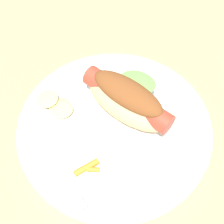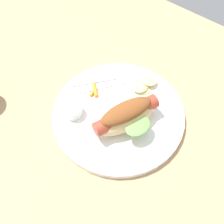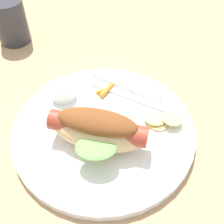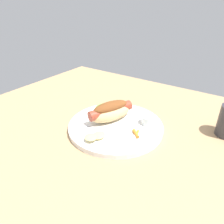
{
  "view_description": "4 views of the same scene",
  "coord_description": "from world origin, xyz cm",
  "px_view_note": "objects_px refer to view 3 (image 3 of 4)",
  "views": [
    {
      "loc": [
        22.76,
        5.03,
        44.76
      ],
      "look_at": [
        -3.76,
        -2.63,
        3.66
      ],
      "focal_mm": 51.63,
      "sensor_mm": 36.0,
      "label": 1
    },
    {
      "loc": [
        -25.23,
        30.33,
        63.34
      ],
      "look_at": [
        -2.45,
        -0.11,
        4.14
      ],
      "focal_mm": 50.76,
      "sensor_mm": 36.0,
      "label": 2
    },
    {
      "loc": [
        -33.33,
        1.51,
        40.01
      ],
      "look_at": [
        -2.35,
        -3.52,
        4.64
      ],
      "focal_mm": 46.74,
      "sensor_mm": 36.0,
      "label": 3
    },
    {
      "loc": [
        28.25,
        -49.56,
        37.33
      ],
      "look_at": [
        -4.91,
        -1.24,
        5.1
      ],
      "focal_mm": 33.06,
      "sensor_mm": 36.0,
      "label": 4
    }
  ],
  "objects_px": {
    "plate": "(104,130)",
    "drinking_cup": "(11,21)",
    "hot_dog": "(98,129)",
    "carrot_garnish": "(105,90)",
    "sauce_ramekin": "(63,91)",
    "fork": "(127,87)",
    "knife": "(128,95)",
    "chips_pile": "(161,120)"
  },
  "relations": [
    {
      "from": "plate",
      "to": "knife",
      "type": "bearing_deg",
      "value": -39.47
    },
    {
      "from": "hot_dog",
      "to": "sauce_ramekin",
      "type": "bearing_deg",
      "value": -43.26
    },
    {
      "from": "chips_pile",
      "to": "hot_dog",
      "type": "bearing_deg",
      "value": 102.46
    },
    {
      "from": "hot_dog",
      "to": "chips_pile",
      "type": "xyz_separation_m",
      "value": [
        0.02,
        -0.11,
        -0.03
      ]
    },
    {
      "from": "carrot_garnish",
      "to": "fork",
      "type": "bearing_deg",
      "value": -83.09
    },
    {
      "from": "sauce_ramekin",
      "to": "drinking_cup",
      "type": "relative_size",
      "value": 0.47
    },
    {
      "from": "sauce_ramekin",
      "to": "knife",
      "type": "relative_size",
      "value": 0.29
    },
    {
      "from": "sauce_ramekin",
      "to": "carrot_garnish",
      "type": "distance_m",
      "value": 0.08
    },
    {
      "from": "knife",
      "to": "chips_pile",
      "type": "relative_size",
      "value": 2.18
    },
    {
      "from": "hot_dog",
      "to": "carrot_garnish",
      "type": "distance_m",
      "value": 0.12
    },
    {
      "from": "fork",
      "to": "chips_pile",
      "type": "height_order",
      "value": "chips_pile"
    },
    {
      "from": "hot_dog",
      "to": "drinking_cup",
      "type": "height_order",
      "value": "drinking_cup"
    },
    {
      "from": "plate",
      "to": "hot_dog",
      "type": "xyz_separation_m",
      "value": [
        -0.03,
        0.01,
        0.04
      ]
    },
    {
      "from": "hot_dog",
      "to": "knife",
      "type": "xyz_separation_m",
      "value": [
        0.1,
        -0.07,
        -0.03
      ]
    },
    {
      "from": "drinking_cup",
      "to": "sauce_ramekin",
      "type": "bearing_deg",
      "value": -155.17
    },
    {
      "from": "knife",
      "to": "chips_pile",
      "type": "distance_m",
      "value": 0.08
    },
    {
      "from": "knife",
      "to": "carrot_garnish",
      "type": "relative_size",
      "value": 4.24
    },
    {
      "from": "sauce_ramekin",
      "to": "fork",
      "type": "xyz_separation_m",
      "value": [
        0.0,
        -0.12,
        -0.01
      ]
    },
    {
      "from": "plate",
      "to": "carrot_garnish",
      "type": "relative_size",
      "value": 8.26
    },
    {
      "from": "carrot_garnish",
      "to": "drinking_cup",
      "type": "distance_m",
      "value": 0.29
    },
    {
      "from": "hot_dog",
      "to": "knife",
      "type": "distance_m",
      "value": 0.12
    },
    {
      "from": "drinking_cup",
      "to": "fork",
      "type": "bearing_deg",
      "value": -134.49
    },
    {
      "from": "hot_dog",
      "to": "carrot_garnish",
      "type": "bearing_deg",
      "value": -80.89
    },
    {
      "from": "chips_pile",
      "to": "carrot_garnish",
      "type": "xyz_separation_m",
      "value": [
        0.09,
        0.08,
        -0.0
      ]
    },
    {
      "from": "carrot_garnish",
      "to": "drinking_cup",
      "type": "height_order",
      "value": "drinking_cup"
    },
    {
      "from": "hot_dog",
      "to": "chips_pile",
      "type": "height_order",
      "value": "hot_dog"
    },
    {
      "from": "plate",
      "to": "sauce_ramekin",
      "type": "distance_m",
      "value": 0.11
    },
    {
      "from": "plate",
      "to": "drinking_cup",
      "type": "distance_m",
      "value": 0.35
    },
    {
      "from": "sauce_ramekin",
      "to": "drinking_cup",
      "type": "height_order",
      "value": "drinking_cup"
    },
    {
      "from": "fork",
      "to": "drinking_cup",
      "type": "distance_m",
      "value": 0.31
    },
    {
      "from": "sauce_ramekin",
      "to": "drinking_cup",
      "type": "distance_m",
      "value": 0.24
    },
    {
      "from": "hot_dog",
      "to": "drinking_cup",
      "type": "relative_size",
      "value": 1.62
    },
    {
      "from": "sauce_ramekin",
      "to": "knife",
      "type": "bearing_deg",
      "value": -98.99
    },
    {
      "from": "fork",
      "to": "chips_pile",
      "type": "bearing_deg",
      "value": 154.54
    },
    {
      "from": "sauce_ramekin",
      "to": "drinking_cup",
      "type": "bearing_deg",
      "value": 24.83
    },
    {
      "from": "plate",
      "to": "drinking_cup",
      "type": "bearing_deg",
      "value": 28.24
    },
    {
      "from": "fork",
      "to": "knife",
      "type": "bearing_deg",
      "value": 125.17
    },
    {
      "from": "sauce_ramekin",
      "to": "carrot_garnish",
      "type": "height_order",
      "value": "sauce_ramekin"
    },
    {
      "from": "sauce_ramekin",
      "to": "knife",
      "type": "distance_m",
      "value": 0.12
    },
    {
      "from": "plate",
      "to": "fork",
      "type": "height_order",
      "value": "fork"
    },
    {
      "from": "fork",
      "to": "hot_dog",
      "type": "bearing_deg",
      "value": 100.35
    },
    {
      "from": "knife",
      "to": "drinking_cup",
      "type": "height_order",
      "value": "drinking_cup"
    }
  ]
}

